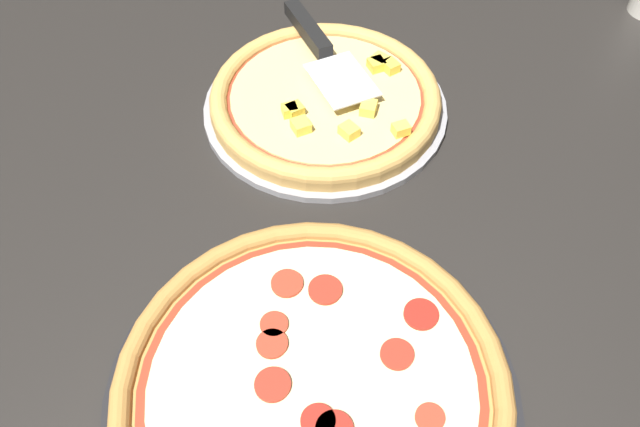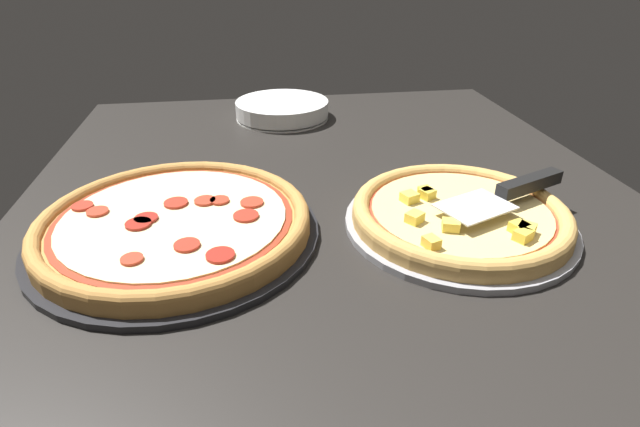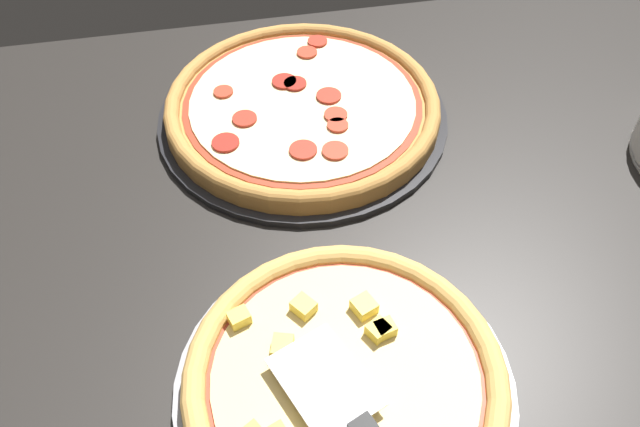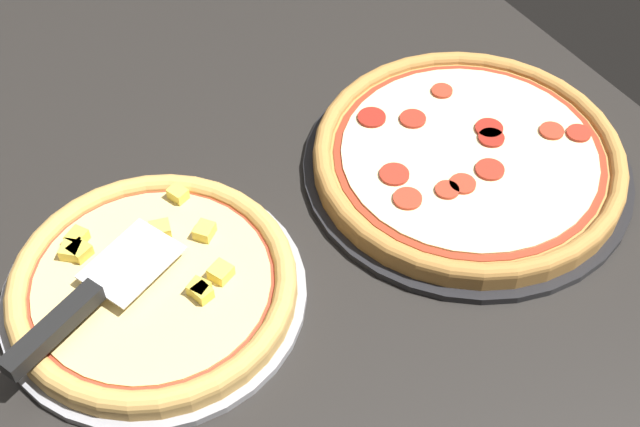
% 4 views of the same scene
% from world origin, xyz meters
% --- Properties ---
extents(ground_plane, '(1.51, 1.03, 0.04)m').
position_xyz_m(ground_plane, '(0.00, 0.00, -0.02)').
color(ground_plane, black).
extents(pizza_pan_front, '(0.34, 0.34, 0.01)m').
position_xyz_m(pizza_pan_front, '(0.01, -0.17, 0.01)').
color(pizza_pan_front, '#939399').
rests_on(pizza_pan_front, ground_plane).
extents(pizza_front, '(0.32, 0.32, 0.03)m').
position_xyz_m(pizza_front, '(0.01, -0.17, 0.02)').
color(pizza_front, tan).
rests_on(pizza_front, pizza_pan_front).
extents(pizza_pan_back, '(0.41, 0.41, 0.01)m').
position_xyz_m(pizza_pan_back, '(0.04, 0.24, 0.01)').
color(pizza_pan_back, black).
rests_on(pizza_pan_back, ground_plane).
extents(pizza_back, '(0.38, 0.38, 0.03)m').
position_xyz_m(pizza_back, '(0.04, 0.24, 0.03)').
color(pizza_back, '#B77F3D').
rests_on(pizza_back, pizza_pan_back).
extents(serving_spatula, '(0.13, 0.23, 0.02)m').
position_xyz_m(serving_spatula, '(0.02, -0.26, 0.05)').
color(serving_spatula, silver).
rests_on(serving_spatula, pizza_front).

